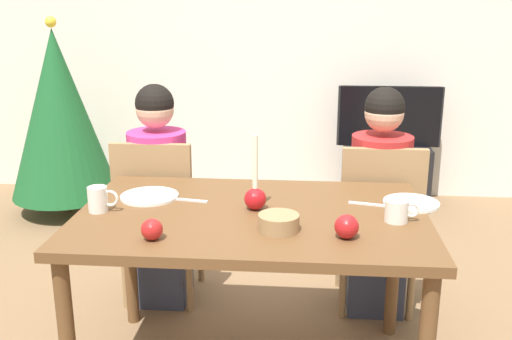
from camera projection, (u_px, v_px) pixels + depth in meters
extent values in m
cube|color=silver|center=(282.00, 35.00, 4.69)|extent=(6.40, 0.10, 2.60)
cube|color=brown|center=(252.00, 217.00, 2.36)|extent=(1.40, 0.90, 0.04)
cylinder|color=brown|center=(130.00, 256.00, 2.89)|extent=(0.06, 0.06, 0.71)
cylinder|color=brown|center=(394.00, 266.00, 2.79)|extent=(0.06, 0.06, 0.71)
cube|color=#99754C|center=(163.00, 221.00, 3.15)|extent=(0.40, 0.40, 0.04)
cube|color=#99754C|center=(152.00, 188.00, 2.91)|extent=(0.40, 0.04, 0.45)
cylinder|color=#99754C|center=(201.00, 248.00, 3.36)|extent=(0.04, 0.04, 0.41)
cylinder|color=#99754C|center=(142.00, 246.00, 3.39)|extent=(0.04, 0.04, 0.41)
cylinder|color=#99754C|center=(189.00, 274.00, 3.04)|extent=(0.04, 0.04, 0.41)
cylinder|color=#99754C|center=(125.00, 272.00, 3.07)|extent=(0.04, 0.04, 0.41)
cube|color=#99754C|center=(376.00, 228.00, 3.06)|extent=(0.40, 0.40, 0.04)
cube|color=#99754C|center=(383.00, 194.00, 2.82)|extent=(0.40, 0.04, 0.45)
cylinder|color=#99754C|center=(401.00, 255.00, 3.27)|extent=(0.04, 0.04, 0.41)
cylinder|color=#99754C|center=(340.00, 253.00, 3.30)|extent=(0.04, 0.04, 0.41)
cylinder|color=#99754C|center=(411.00, 283.00, 2.95)|extent=(0.04, 0.04, 0.41)
cylinder|color=#99754C|center=(343.00, 280.00, 2.97)|extent=(0.04, 0.04, 0.41)
cube|color=#33384C|center=(162.00, 260.00, 3.16)|extent=(0.28, 0.28, 0.45)
cylinder|color=#D1337A|center=(158.00, 177.00, 3.03)|extent=(0.30, 0.30, 0.48)
sphere|color=tan|center=(155.00, 109.00, 2.93)|extent=(0.19, 0.19, 0.19)
sphere|color=black|center=(155.00, 103.00, 2.92)|extent=(0.19, 0.19, 0.19)
cube|color=#33384C|center=(375.00, 268.00, 3.07)|extent=(0.28, 0.28, 0.45)
cylinder|color=#AD2323|center=(380.00, 183.00, 2.94)|extent=(0.30, 0.30, 0.48)
sphere|color=tan|center=(384.00, 113.00, 2.84)|extent=(0.19, 0.19, 0.19)
sphere|color=black|center=(385.00, 107.00, 2.83)|extent=(0.19, 0.19, 0.19)
cube|color=black|center=(386.00, 175.00, 4.63)|extent=(0.64, 0.40, 0.48)
cube|color=black|center=(389.00, 116.00, 4.50)|extent=(0.79, 0.04, 0.46)
cube|color=black|center=(389.00, 116.00, 4.50)|extent=(0.76, 0.05, 0.46)
cylinder|color=brown|center=(68.00, 202.00, 4.53)|extent=(0.08, 0.08, 0.14)
cone|color=#195628|center=(59.00, 114.00, 4.34)|extent=(0.78, 0.78, 1.24)
sphere|color=yellow|center=(51.00, 22.00, 4.15)|extent=(0.08, 0.08, 0.08)
sphere|color=red|center=(255.00, 199.00, 2.38)|extent=(0.09, 0.09, 0.09)
cylinder|color=#EFE5C6|center=(255.00, 162.00, 2.34)|extent=(0.02, 0.02, 0.22)
cylinder|color=white|center=(150.00, 196.00, 2.53)|extent=(0.25, 0.25, 0.01)
cylinder|color=white|center=(411.00, 203.00, 2.45)|extent=(0.23, 0.23, 0.01)
cylinder|color=silver|center=(98.00, 199.00, 2.36)|extent=(0.08, 0.08, 0.10)
torus|color=silver|center=(110.00, 198.00, 2.35)|extent=(0.07, 0.01, 0.07)
cylinder|color=silver|center=(397.00, 211.00, 2.25)|extent=(0.09, 0.09, 0.09)
torus|color=silver|center=(412.00, 210.00, 2.25)|extent=(0.06, 0.01, 0.06)
cube|color=silver|center=(188.00, 200.00, 2.49)|extent=(0.18, 0.05, 0.01)
cube|color=silver|center=(370.00, 204.00, 2.44)|extent=(0.18, 0.05, 0.01)
cylinder|color=#99754C|center=(279.00, 223.00, 2.17)|extent=(0.15, 0.15, 0.06)
sphere|color=#B1181B|center=(347.00, 226.00, 2.09)|extent=(0.09, 0.09, 0.09)
sphere|color=#AF1C1C|center=(152.00, 229.00, 2.08)|extent=(0.08, 0.08, 0.08)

